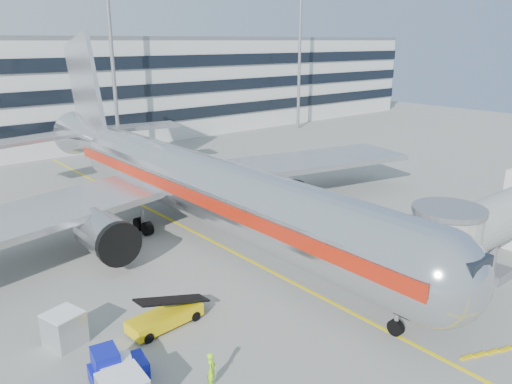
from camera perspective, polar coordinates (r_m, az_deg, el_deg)
ground at (r=33.02m, az=4.00°, el=-10.18°), size 180.00×180.00×0.00m
lead_in_line at (r=40.12m, az=-5.97°, el=-5.14°), size 0.25×70.00×0.01m
main_jet at (r=40.13m, az=-7.54°, el=1.19°), size 50.95×48.70×16.06m
jet_bridge at (r=36.96m, az=26.96°, el=-2.53°), size 17.80×4.50×7.00m
terminal at (r=81.90m, az=-25.72°, el=10.25°), size 150.00×24.25×15.60m
light_mast_centre at (r=69.17m, az=-16.25°, el=16.19°), size 2.40×1.20×25.45m
light_mast_east at (r=88.79m, az=5.04°, el=16.80°), size 2.40×1.20×25.45m
belt_loader at (r=28.46m, az=-10.36°, el=-13.83°), size 4.46×1.86×2.11m
baggage_tug at (r=24.76m, az=-15.84°, el=-18.82°), size 2.73×1.98×1.89m
cargo_container_left at (r=24.42m, az=-15.58°, el=-19.57°), size 1.75×1.75×1.48m
cargo_container_right at (r=28.23m, az=-21.07°, el=-14.36°), size 2.07×2.07×1.79m
ramp_worker at (r=23.82m, az=-5.09°, el=-19.60°), size 0.75×0.75×1.75m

